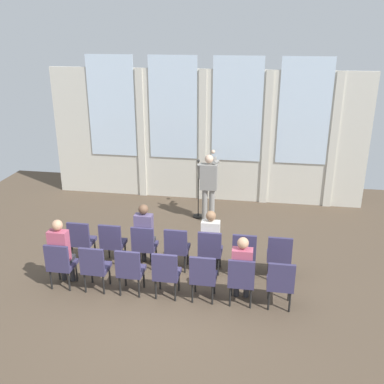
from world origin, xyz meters
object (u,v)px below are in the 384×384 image
object	(u,v)px
chair_r1_c6	(280,282)
chair_r1_c0	(60,263)
speaker	(209,183)
chair_r0_c2	(144,244)
mic_stand	(198,205)
chair_r1_c1	(95,266)
chair_r1_c3	(166,272)
audience_r0_c4	(211,238)
audience_r1_c5	(242,266)
chair_r1_c2	(130,269)
audience_r1_c0	(61,250)
chair_r0_c6	(279,254)
chair_r1_c4	(203,275)
chair_r1_c5	(241,278)
chair_r0_c4	(210,249)
chair_r0_c0	(81,239)
chair_r0_c5	(244,251)
audience_r0_c2	(145,232)
chair_r0_c1	(112,241)
chair_r0_c3	(177,246)

from	to	relation	value
chair_r1_c6	chair_r1_c0	bearing A→B (deg)	180.00
speaker	chair_r0_c2	bearing A→B (deg)	-111.51
speaker	mic_stand	bearing A→B (deg)	145.26
chair_r1_c1	chair_r1_c3	world-z (taller)	same
audience_r0_c4	audience_r1_c5	size ratio (longest dim) A/B	1.02
chair_r1_c2	audience_r1_c0	bearing A→B (deg)	176.68
mic_stand	chair_r1_c3	bearing A→B (deg)	-90.46
chair_r1_c1	chair_r1_c6	size ratio (longest dim) A/B	1.00
chair_r0_c6	chair_r1_c1	world-z (taller)	same
audience_r1_c0	chair_r1_c4	xyz separation A→B (m)	(2.70, -0.08, -0.23)
chair_r1_c5	audience_r1_c5	size ratio (longest dim) A/B	0.72
mic_stand	chair_r0_c4	distance (m)	2.80
chair_r0_c0	chair_r1_c0	world-z (taller)	same
chair_r0_c5	chair_r1_c0	distance (m)	3.52
audience_r0_c2	chair_r1_c1	world-z (taller)	audience_r0_c2
chair_r1_c3	mic_stand	bearing A→B (deg)	89.54
speaker	chair_r0_c1	bearing A→B (deg)	-123.52
chair_r0_c6	chair_r1_c6	xyz separation A→B (m)	(0.00, -0.99, 0.00)
chair_r0_c2	chair_r0_c5	size ratio (longest dim) A/B	1.00
speaker	chair_r0_c6	distance (m)	3.08
chair_r0_c1	speaker	bearing A→B (deg)	56.48
mic_stand	chair_r0_c4	world-z (taller)	mic_stand
chair_r0_c0	chair_r1_c2	xyz separation A→B (m)	(1.35, -0.99, 0.00)
audience_r1_c0	chair_r0_c2	bearing A→B (deg)	34.09
chair_r0_c5	chair_r0_c6	size ratio (longest dim) A/B	1.00
chair_r1_c0	audience_r1_c0	world-z (taller)	audience_r1_c0
chair_r0_c3	chair_r1_c1	distance (m)	1.67
mic_stand	chair_r1_c1	world-z (taller)	mic_stand
audience_r1_c5	chair_r0_c0	bearing A→B (deg)	164.92
audience_r0_c2	chair_r1_c6	xyz separation A→B (m)	(2.70, -1.07, -0.22)
chair_r0_c4	chair_r1_c0	bearing A→B (deg)	-159.83
audience_r0_c4	chair_r1_c6	bearing A→B (deg)	-38.47
mic_stand	audience_r1_c0	xyz separation A→B (m)	(-2.05, -3.63, 0.43)
chair_r1_c1	chair_r1_c2	size ratio (longest dim) A/B	1.00
speaker	mic_stand	size ratio (longest dim) A/B	1.13
chair_r1_c1	chair_r0_c1	bearing A→B (deg)	90.00
speaker	chair_r1_c4	size ratio (longest dim) A/B	1.86
audience_r0_c4	chair_r1_c6	world-z (taller)	audience_r0_c4
chair_r0_c2	chair_r0_c4	xyz separation A→B (m)	(1.35, 0.00, 0.00)
speaker	chair_r1_c6	world-z (taller)	speaker
chair_r0_c4	audience_r0_c4	xyz separation A→B (m)	(-0.00, 0.08, 0.20)
chair_r1_c1	chair_r1_c2	bearing A→B (deg)	0.00
chair_r0_c3	chair_r1_c3	distance (m)	0.99
chair_r0_c2	chair_r1_c6	bearing A→B (deg)	-20.17
chair_r1_c2	chair_r1_c4	size ratio (longest dim) A/B	1.00
chair_r0_c4	chair_r1_c4	xyz separation A→B (m)	(0.00, -0.99, 0.00)
chair_r0_c2	audience_r1_c0	xyz separation A→B (m)	(-1.35, -0.91, 0.23)
chair_r0_c0	chair_r1_c1	xyz separation A→B (m)	(0.67, -0.99, 0.00)
chair_r1_c0	chair_r0_c1	bearing A→B (deg)	55.76
chair_r0_c0	chair_r0_c4	size ratio (longest dim) A/B	1.00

